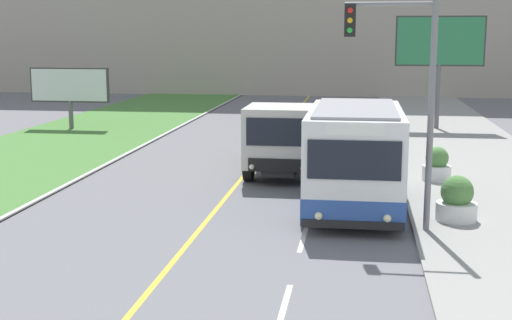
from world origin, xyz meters
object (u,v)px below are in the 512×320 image
Objects in this scene: planter_round_second at (437,166)px; billboard_small at (70,86)px; traffic_light_mast at (407,80)px; planter_round_near at (457,201)px; city_bus at (355,159)px; car_distant at (355,117)px; billboard_large at (440,45)px; dump_truck at (284,139)px.

billboard_small is at bearing 147.60° from planter_round_second.
traffic_light_mast is 5.03× the size of planter_round_near.
car_distant is (-0.13, 17.63, -0.84)m from city_bus.
car_distant is 3.69× the size of planter_round_second.
city_bus is 5.26m from planter_round_second.
planter_round_near is (2.75, -0.96, -0.91)m from city_bus.
planter_round_near is 5.34m from planter_round_second.
billboard_large is at bearing 81.82° from traffic_light_mast.
billboard_large is 4.84× the size of planter_round_near.
planter_round_near is (1.51, 1.06, -3.30)m from traffic_light_mast.
car_distant is at bearing -171.72° from billboard_large.
billboard_large is 1.38× the size of billboard_small.
billboard_small reaches higher than dump_truck.
traffic_light_mast is (1.38, -19.65, 3.23)m from car_distant.
billboard_small is (-14.96, -1.91, 1.58)m from car_distant.
city_bus is 3.05m from planter_round_near.
traffic_light_mast is 3.78m from planter_round_near.
billboard_small is 3.50× the size of planter_round_near.
car_distant is 1.00× the size of billboard_small.
billboard_large is at bearing 84.27° from planter_round_second.
city_bus is at bearing 160.74° from planter_round_near.
billboard_small is at bearing 136.94° from planter_round_near.
dump_truck reaches higher than planter_round_second.
city_bus is at bearing -102.83° from billboard_large.
dump_truck is 5.80× the size of planter_round_second.
billboard_small is at bearing -172.49° from billboard_large.
dump_truck is 15.31m from billboard_large.
planter_round_second is at bearing -77.66° from car_distant.
planter_round_near is at bearing -19.26° from city_bus.
planter_round_second is at bearing 76.61° from traffic_light_mast.
car_distant is at bearing 98.81° from planter_round_near.
billboard_large reaches higher than planter_round_second.
planter_round_near is at bearing -47.69° from dump_truck.
dump_truck is 1.10× the size of traffic_light_mast.
dump_truck is 1.14× the size of billboard_large.
car_distant is 13.56m from planter_round_second.
planter_round_second is at bearing -32.40° from billboard_small.
billboard_large reaches higher than billboard_small.
planter_round_near is at bearing -94.19° from billboard_large.
billboard_large is 19.64m from planter_round_near.
city_bus is 0.97× the size of traffic_light_mast.
billboard_large is at bearing 77.17° from city_bus.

